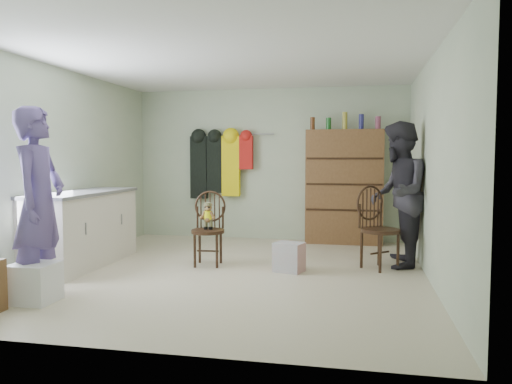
% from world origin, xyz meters
% --- Properties ---
extents(ground_plane, '(5.00, 5.00, 0.00)m').
position_xyz_m(ground_plane, '(0.00, 0.00, 0.00)').
color(ground_plane, beige).
rests_on(ground_plane, ground).
extents(room_walls, '(5.00, 5.00, 5.00)m').
position_xyz_m(room_walls, '(0.00, 0.53, 1.58)').
color(room_walls, beige).
rests_on(room_walls, ground).
extents(counter, '(0.64, 1.86, 0.94)m').
position_xyz_m(counter, '(-1.95, 0.00, 0.47)').
color(counter, silver).
rests_on(counter, ground).
extents(plastic_tub, '(0.39, 0.37, 0.37)m').
position_xyz_m(plastic_tub, '(-1.53, -1.56, 0.19)').
color(plastic_tub, white).
rests_on(plastic_tub, ground).
extents(chair_front, '(0.46, 0.46, 0.94)m').
position_xyz_m(chair_front, '(-0.39, 0.34, 0.53)').
color(chair_front, '#311E11').
rests_on(chair_front, ground).
extents(chair_far, '(0.64, 0.64, 1.02)m').
position_xyz_m(chair_far, '(1.69, 0.57, 0.55)').
color(chair_far, '#311E11').
rests_on(chair_far, ground).
extents(striped_bag, '(0.39, 0.34, 0.35)m').
position_xyz_m(striped_bag, '(0.66, 0.17, 0.17)').
color(striped_bag, '#E57A72').
rests_on(striped_bag, ground).
extents(person_left, '(0.54, 0.74, 1.86)m').
position_xyz_m(person_left, '(-1.59, -1.38, 0.93)').
color(person_left, '#625093').
rests_on(person_left, ground).
extents(person_right, '(0.76, 0.94, 1.82)m').
position_xyz_m(person_right, '(1.95, 0.71, 0.91)').
color(person_right, '#2D2B33').
rests_on(person_right, ground).
extents(dresser, '(1.20, 0.39, 2.07)m').
position_xyz_m(dresser, '(1.25, 2.30, 0.91)').
color(dresser, brown).
rests_on(dresser, ground).
extents(coat_rack, '(1.42, 0.12, 1.09)m').
position_xyz_m(coat_rack, '(-0.83, 2.38, 1.25)').
color(coat_rack, '#99999E').
rests_on(coat_rack, ground).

